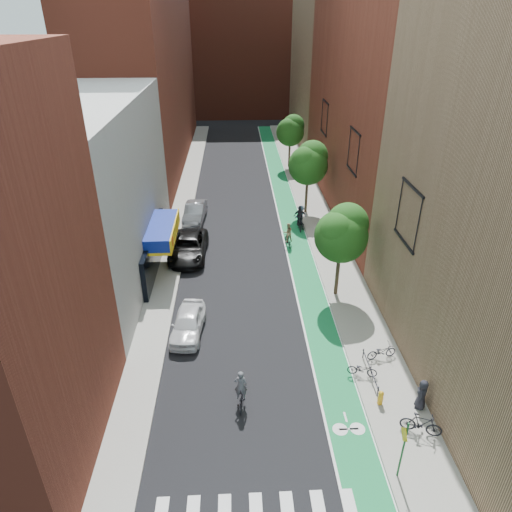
{
  "coord_description": "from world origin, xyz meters",
  "views": [
    {
      "loc": [
        -0.91,
        -15.25,
        16.82
      ],
      "look_at": [
        0.43,
        12.99,
        1.5
      ],
      "focal_mm": 32.0,
      "sensor_mm": 36.0,
      "label": 1
    }
  ],
  "objects": [
    {
      "name": "parked_car_black",
      "position": [
        -4.6,
        15.97,
        0.81
      ],
      "size": [
        2.87,
        5.89,
        1.61
      ],
      "primitive_type": "imported",
      "rotation": [
        0.0,
        0.0,
        -0.03
      ],
      "color": "black",
      "rests_on": "ground"
    },
    {
      "name": "tree_far",
      "position": [
        5.65,
        38.02,
        4.5
      ],
      "size": [
        3.3,
        3.25,
        6.21
      ],
      "color": "#332619",
      "rests_on": "ground"
    },
    {
      "name": "parked_car_white",
      "position": [
        -3.85,
        6.42,
        0.72
      ],
      "size": [
        2.07,
        4.38,
        1.45
      ],
      "primitive_type": "imported",
      "rotation": [
        0.0,
        0.0,
        -0.09
      ],
      "color": "silver",
      "rests_on": "ground"
    },
    {
      "name": "tree_near",
      "position": [
        5.65,
        10.02,
        4.66
      ],
      "size": [
        3.4,
        3.36,
        6.42
      ],
      "color": "#332619",
      "rests_on": "ground"
    },
    {
      "name": "building_left_white",
      "position": [
        -11.0,
        14.0,
        6.0
      ],
      "size": [
        8.0,
        20.0,
        12.0
      ],
      "primitive_type": "cube",
      "color": "silver",
      "rests_on": "ground"
    },
    {
      "name": "bike_lane",
      "position": [
        4.0,
        26.0,
        0.01
      ],
      "size": [
        2.0,
        68.0,
        0.01
      ],
      "primitive_type": "cube",
      "color": "#157B3D",
      "rests_on": "ground"
    },
    {
      "name": "cyclist_lane_mid",
      "position": [
        4.55,
        20.5,
        0.79
      ],
      "size": [
        1.03,
        1.82,
        2.1
      ],
      "rotation": [
        0.0,
        0.0,
        3.14
      ],
      "color": "black",
      "rests_on": "ground"
    },
    {
      "name": "building_right_far_tan",
      "position": [
        12.0,
        50.0,
        9.0
      ],
      "size": [
        8.0,
        20.0,
        18.0
      ],
      "primitive_type": "cube",
      "color": "#8C6B4C",
      "rests_on": "ground"
    },
    {
      "name": "pedestrian",
      "position": [
        7.6,
        0.03,
        0.95
      ],
      "size": [
        0.79,
        0.93,
        1.61
      ],
      "primitive_type": "imported",
      "rotation": [
        0.0,
        0.0,
        -1.99
      ],
      "color": "black",
      "rests_on": "sidewalk_right"
    },
    {
      "name": "building_left_far_red",
      "position": [
        -11.0,
        42.0,
        11.0
      ],
      "size": [
        8.0,
        36.0,
        22.0
      ],
      "primitive_type": "cube",
      "color": "maroon",
      "rests_on": "ground"
    },
    {
      "name": "building_far_closure",
      "position": [
        0.0,
        72.0,
        10.0
      ],
      "size": [
        30.0,
        14.0,
        20.0
      ],
      "primitive_type": "cube",
      "color": "maroon",
      "rests_on": "ground"
    },
    {
      "name": "sign_pole",
      "position": [
        5.38,
        -3.5,
        1.84
      ],
      "size": [
        0.13,
        0.71,
        3.0
      ],
      "color": "#194C26",
      "rests_on": "sidewalk_right"
    },
    {
      "name": "sidewalk_left",
      "position": [
        -6.0,
        26.0,
        0.07
      ],
      "size": [
        2.0,
        68.0,
        0.15
      ],
      "primitive_type": "cube",
      "color": "gray",
      "rests_on": "ground"
    },
    {
      "name": "sidewalk_right",
      "position": [
        6.5,
        26.0,
        0.07
      ],
      "size": [
        3.0,
        68.0,
        0.15
      ],
      "primitive_type": "cube",
      "color": "gray",
      "rests_on": "ground"
    },
    {
      "name": "building_right_mid_red",
      "position": [
        12.0,
        26.0,
        11.0
      ],
      "size": [
        8.0,
        28.0,
        22.0
      ],
      "primitive_type": "cube",
      "color": "maroon",
      "rests_on": "ground"
    },
    {
      "name": "cyclist_lane_near",
      "position": [
        3.2,
        17.45,
        0.82
      ],
      "size": [
        0.87,
        1.6,
        1.92
      ],
      "rotation": [
        0.0,
        0.0,
        3.34
      ],
      "color": "black",
      "rests_on": "ground"
    },
    {
      "name": "parked_bike_far",
      "position": [
        6.77,
        3.55,
        0.59
      ],
      "size": [
        1.76,
        0.92,
        0.88
      ],
      "primitive_type": "imported",
      "rotation": [
        0.0,
        0.0,
        1.78
      ],
      "color": "black",
      "rests_on": "sidewalk_right"
    },
    {
      "name": "parked_car_silver",
      "position": [
        -4.6,
        22.84,
        0.78
      ],
      "size": [
        2.02,
        4.85,
        1.56
      ],
      "primitive_type": "imported",
      "rotation": [
        0.0,
        0.0,
        -0.08
      ],
      "color": "gray",
      "rests_on": "ground"
    },
    {
      "name": "fire_hydrant",
      "position": [
        5.78,
        0.32,
        0.56
      ],
      "size": [
        0.27,
        0.27,
        0.77
      ],
      "color": "gold",
      "rests_on": "sidewalk_right"
    },
    {
      "name": "parked_bike_mid",
      "position": [
        7.07,
        -1.46,
        0.7
      ],
      "size": [
        1.89,
        1.15,
        1.1
      ],
      "primitive_type": "imported",
      "rotation": [
        0.0,
        0.0,
        1.19
      ],
      "color": "black",
      "rests_on": "sidewalk_right"
    },
    {
      "name": "parked_bike_near",
      "position": [
        5.4,
        2.27,
        0.55
      ],
      "size": [
        1.61,
        0.92,
        0.8
      ],
      "primitive_type": "imported",
      "rotation": [
        0.0,
        0.0,
        1.3
      ],
      "color": "black",
      "rests_on": "sidewalk_right"
    },
    {
      "name": "cyclist_lane_far",
      "position": [
        4.7,
        20.84,
        0.89
      ],
      "size": [
        1.18,
        1.72,
        2.0
      ],
      "rotation": [
        0.0,
        0.0,
        3.37
      ],
      "color": "black",
      "rests_on": "ground"
    },
    {
      "name": "ground",
      "position": [
        0.0,
        0.0,
        0.0
      ],
      "size": [
        160.0,
        160.0,
        0.0
      ],
      "primitive_type": "plane",
      "color": "black",
      "rests_on": "ground"
    },
    {
      "name": "cyclist_lead",
      "position": [
        -0.87,
        0.71,
        0.71
      ],
      "size": [
        0.65,
        1.56,
        2.03
      ],
      "rotation": [
        0.0,
        0.0,
        3.06
      ],
      "color": "black",
      "rests_on": "ground"
    },
    {
      "name": "tree_mid",
      "position": [
        5.65,
        24.02,
        4.89
      ],
      "size": [
        3.55,
        3.53,
        6.74
      ],
      "color": "#332619",
      "rests_on": "ground"
    }
  ]
}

